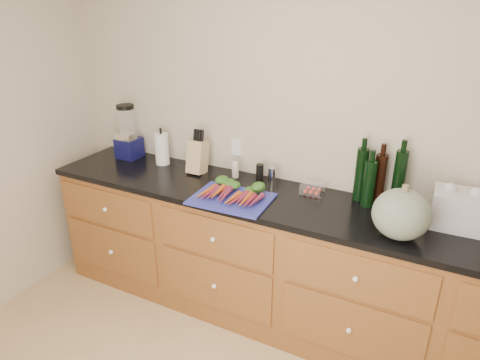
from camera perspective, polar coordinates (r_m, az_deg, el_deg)
The scene contains 15 objects.
wall_back at distance 2.87m, azimuth 10.56°, elevation 6.06°, with size 4.10×0.05×2.60m, color beige.
cabinets at distance 2.96m, azimuth 7.39°, elevation -11.55°, with size 3.60×0.64×0.90m.
countertop at distance 2.72m, azimuth 7.93°, elevation -3.37°, with size 3.64×0.62×0.04m, color black.
cutting_board at distance 2.72m, azimuth -1.14°, elevation -2.52°, with size 0.49×0.37×0.01m, color #282F98.
carrots at distance 2.74m, azimuth -0.77°, elevation -1.66°, with size 0.39×0.29×0.06m.
squash at distance 2.41m, azimuth 20.70°, elevation -4.28°, with size 0.30×0.30×0.27m, color #5E6F5C.
blender_appliance at distance 3.50m, azimuth -14.73°, elevation 5.85°, with size 0.17×0.17×0.43m.
paper_towel at distance 3.32m, azimuth -10.37°, elevation 4.10°, with size 0.11×0.11×0.24m, color white.
knife_block at distance 3.12m, azimuth -5.67°, elevation 3.09°, with size 0.12×0.12×0.24m, color tan.
grinder_salt at distance 3.04m, azimuth -0.63°, elevation 1.37°, with size 0.05×0.05×0.11m, color silver.
grinder_pepper at distance 2.96m, azimuth 2.65°, elevation 0.91°, with size 0.05×0.05×0.13m, color black.
canister_chrome at distance 2.93m, azimuth 4.29°, elevation 0.52°, with size 0.05×0.05×0.12m, color silver.
tomato_box at distance 2.84m, azimuth 9.62°, elevation -1.13°, with size 0.14×0.11×0.07m, color white.
bottles at distance 2.75m, azimuth 17.85°, elevation 0.13°, with size 0.30×0.15×0.36m.
grocery_bag at distance 2.67m, azimuth 27.15°, elevation -3.54°, with size 0.28×0.23×0.21m, color silver, non-canonical shape.
Camera 1 is at (0.77, -1.01, 2.14)m, focal length 32.00 mm.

